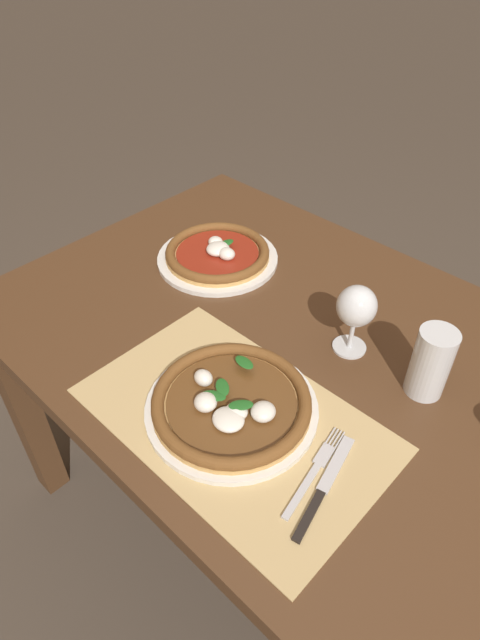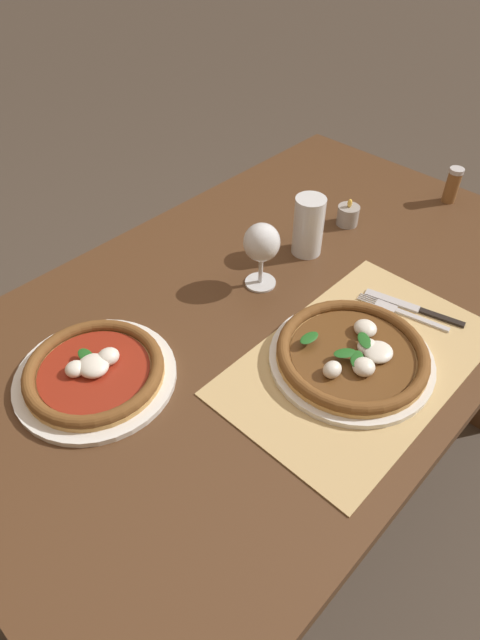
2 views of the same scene
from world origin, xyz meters
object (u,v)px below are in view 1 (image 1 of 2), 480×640
Objects in this scene: pint_glass at (431,364)px; knife at (325,486)px; pizza_near at (231,404)px; wine_glass at (356,309)px; pizza_far at (218,254)px; fork at (315,471)px.

knife is at bearing -91.60° from pint_glass.
wine_glass is (0.06, 0.29, 0.08)m from pizza_near.
pizza_far is at bearing 138.37° from pizza_near.
knife is (-0.01, -0.30, -0.06)m from pint_glass.
knife is (0.22, -0.01, -0.02)m from pizza_near.
wine_glass reaches higher than pizza_near.
knife is (0.58, -0.33, -0.01)m from pizza_far.
pizza_near is at bearing -101.48° from wine_glass.
pizza_near is at bearing -179.16° from fork.
pizza_near is 2.19× the size of pint_glass.
pizza_far is 2.09× the size of pint_glass.
pizza_far is 1.42× the size of knife.
fork is (0.55, -0.32, -0.01)m from pizza_far.
knife is at bearing -29.68° from pizza_far.
pizza_near is at bearing -127.87° from pint_glass.
pizza_near is 0.19m from fork.
knife is (0.03, -0.01, 0.00)m from fork.
pint_glass is (0.23, 0.29, 0.05)m from pizza_near.
fork is at bearing -30.13° from pizza_far.
pint_glass is at bearing 88.40° from knife.
pizza_near is 1.05× the size of pizza_far.
knife is (0.16, -0.30, -0.10)m from wine_glass.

